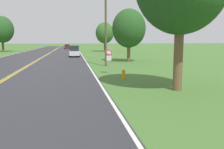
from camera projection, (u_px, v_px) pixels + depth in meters
The scene contains 8 objects.
fire_hydrant at pixel (124, 74), 18.75m from camera, with size 0.45×0.29×0.78m.
traffic_sign at pixel (109, 55), 21.65m from camera, with size 0.60×0.10×2.27m.
utility_pole_midground at pixel (106, 24), 27.46m from camera, with size 1.80×0.24×9.54m.
tree_behind_sign at pixel (105, 33), 62.25m from camera, with size 4.77×4.77×7.61m.
tree_mid_treeline at pixel (2, 30), 60.58m from camera, with size 5.90×5.90×9.09m.
tree_right_cluster at pixel (129, 28), 33.28m from camera, with size 4.71×4.71×7.39m.
car_silver_van_approaching at pixel (75, 51), 43.15m from camera, with size 1.83×3.99×2.08m.
car_maroon_van_mid_near at pixel (67, 46), 81.25m from camera, with size 2.02×4.01×1.56m.
Camera 1 is at (5.31, 0.14, 3.09)m, focal length 38.00 mm.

